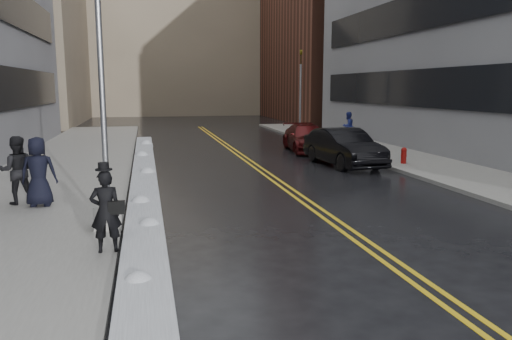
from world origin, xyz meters
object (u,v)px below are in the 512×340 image
pedestrian_fedora (106,211)px  pedestrian_east (348,126)px  car_black (344,147)px  car_maroon (307,138)px  lamppost (104,131)px  fire_hydrant (404,155)px  pedestrian_b (17,170)px  pedestrian_c (38,172)px  traffic_signal (300,89)px

pedestrian_fedora → pedestrian_east: size_ratio=0.95×
car_black → car_maroon: (0.03, 5.45, -0.11)m
lamppost → fire_hydrant: bearing=33.0°
pedestrian_b → pedestrian_c: bearing=137.4°
pedestrian_fedora → car_maroon: bearing=-123.1°
fire_hydrant → pedestrian_c: 15.31m
lamppost → pedestrian_fedora: lamppost is taller
pedestrian_c → car_maroon: bearing=-134.6°
lamppost → pedestrian_b: size_ratio=3.80×
pedestrian_b → car_maroon: 16.68m
pedestrian_east → car_maroon: size_ratio=0.36×
pedestrian_fedora → car_black: 14.36m
pedestrian_b → car_maroon: bearing=-147.9°
traffic_signal → pedestrian_b: (-14.55, -18.77, -2.25)m
pedestrian_fedora → car_black: size_ratio=0.33×
traffic_signal → pedestrian_east: size_ratio=3.28×
fire_hydrant → car_maroon: car_maroon is taller
pedestrian_fedora → pedestrian_b: 5.84m
pedestrian_b → pedestrian_fedora: bearing=110.1°
fire_hydrant → pedestrian_fedora: (-12.20, -9.86, 0.47)m
lamppost → car_maroon: size_ratio=1.49×
pedestrian_fedora → pedestrian_east: (13.66, 19.76, 0.05)m
fire_hydrant → pedestrian_b: size_ratio=0.36×
traffic_signal → pedestrian_b: bearing=-127.8°
fire_hydrant → pedestrian_c: pedestrian_c is taller
pedestrian_fedora → pedestrian_east: 24.02m
lamppost → pedestrian_east: (13.76, 17.90, -1.47)m
fire_hydrant → pedestrian_b: bearing=-162.4°
traffic_signal → pedestrian_b: size_ratio=2.99×
traffic_signal → pedestrian_c: 23.81m
car_black → pedestrian_b: bearing=-161.1°
traffic_signal → pedestrian_c: traffic_signal is taller
pedestrian_fedora → car_maroon: (9.66, 16.11, -0.27)m
lamppost → car_maroon: 17.36m
pedestrian_b → pedestrian_east: pedestrian_b is taller
fire_hydrant → pedestrian_fedora: pedestrian_fedora is taller
pedestrian_b → traffic_signal: bearing=-137.0°
traffic_signal → pedestrian_east: bearing=-64.5°
fire_hydrant → traffic_signal: traffic_signal is taller
traffic_signal → pedestrian_east: traffic_signal is taller
pedestrian_east → lamppost: bearing=27.2°
pedestrian_c → car_maroon: pedestrian_c is taller
car_maroon → fire_hydrant: bearing=-62.7°
lamppost → car_maroon: (9.76, 14.25, -1.79)m
pedestrian_east → pedestrian_b: bearing=16.4°
pedestrian_east → traffic_signal: bearing=-89.7°
pedestrian_c → pedestrian_east: 21.89m
pedestrian_c → fire_hydrant: bearing=-158.8°
lamppost → car_maroon: bearing=55.6°
pedestrian_b → car_black: 13.67m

